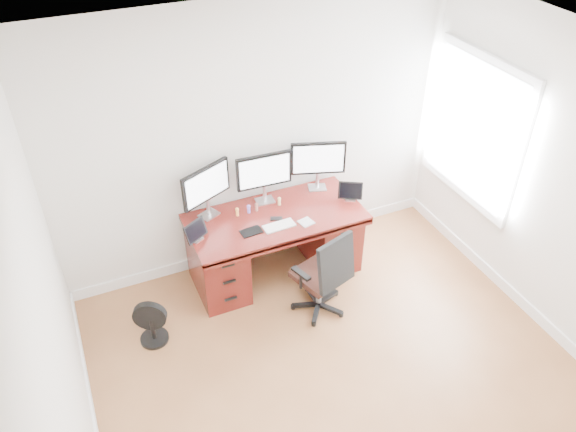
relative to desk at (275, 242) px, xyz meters
name	(u,v)px	position (x,y,z in m)	size (l,w,h in m)	color
ground	(363,412)	(0.00, -1.83, -0.40)	(4.50, 4.50, 0.00)	brown
back_wall	(256,140)	(0.00, 0.42, 0.95)	(4.00, 0.10, 2.70)	silver
desk	(275,242)	(0.00, 0.00, 0.00)	(1.70, 0.80, 0.75)	#531510
office_chair	(323,286)	(0.20, -0.68, -0.09)	(0.62, 0.62, 0.93)	black
floor_fan	(152,323)	(-1.36, -0.40, -0.19)	(0.30, 0.26, 0.44)	black
monitor_left	(206,186)	(-0.58, 0.24, 0.68)	(0.51, 0.26, 0.53)	silver
monitor_center	(264,172)	(0.00, 0.24, 0.68)	(0.55, 0.15, 0.53)	silver
monitor_right	(318,160)	(0.58, 0.24, 0.68)	(0.53, 0.21, 0.53)	silver
tablet_left	(196,232)	(-0.80, -0.08, 0.43)	(0.24, 0.18, 0.19)	silver
tablet_right	(351,192)	(0.79, -0.08, 0.43)	(0.24, 0.18, 0.19)	silver
keyboard	(279,226)	(-0.03, -0.20, 0.36)	(0.30, 0.13, 0.01)	silver
trackpad	(306,222)	(0.22, -0.25, 0.35)	(0.13, 0.13, 0.01)	silver
drawing_tablet	(251,232)	(-0.30, -0.17, 0.35)	(0.20, 0.13, 0.01)	black
phone	(276,219)	(-0.01, -0.08, 0.35)	(0.12, 0.06, 0.01)	black
figurine_orange	(237,211)	(-0.33, 0.12, 0.40)	(0.04, 0.04, 0.09)	#F1A443
figurine_purple	(249,208)	(-0.22, 0.12, 0.40)	(0.04, 0.04, 0.09)	#7D65D3
figurine_brown	(257,206)	(-0.13, 0.12, 0.40)	(0.04, 0.04, 0.09)	#925849
figurine_yellow	(279,201)	(0.11, 0.12, 0.40)	(0.04, 0.04, 0.09)	#E0C879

